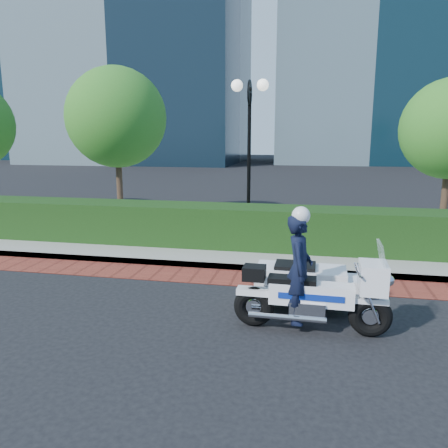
# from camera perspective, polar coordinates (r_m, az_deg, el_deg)

# --- Properties ---
(ground) EXTENTS (120.00, 120.00, 0.00)m
(ground) POSITION_cam_1_polar(r_m,az_deg,el_deg) (7.99, -9.59, -9.76)
(ground) COLOR black
(ground) RESTS_ON ground
(brick_strip) EXTENTS (60.00, 1.00, 0.01)m
(brick_strip) POSITION_cam_1_polar(r_m,az_deg,el_deg) (9.32, -6.30, -6.50)
(brick_strip) COLOR maroon
(brick_strip) RESTS_ON ground
(sidewalk) EXTENTS (60.00, 8.00, 0.15)m
(sidewalk) POSITION_cam_1_polar(r_m,az_deg,el_deg) (13.51, -0.54, -0.46)
(sidewalk) COLOR gray
(sidewalk) RESTS_ON ground
(hedge_main) EXTENTS (18.00, 1.20, 1.00)m
(hedge_main) POSITION_cam_1_polar(r_m,az_deg,el_deg) (11.11, -3.10, -0.08)
(hedge_main) COLOR black
(hedge_main) RESTS_ON sidewalk
(lamppost) EXTENTS (1.02, 0.70, 4.21)m
(lamppost) POSITION_cam_1_polar(r_m,az_deg,el_deg) (12.26, 3.32, 11.87)
(lamppost) COLOR black
(lamppost) RESTS_ON sidewalk
(tree_b) EXTENTS (3.20, 3.20, 4.89)m
(tree_b) POSITION_cam_1_polar(r_m,az_deg,el_deg) (14.82, -13.88, 13.33)
(tree_b) COLOR #332319
(tree_b) RESTS_ON sidewalk
(tower_far_left) EXTENTS (16.00, 14.00, 34.00)m
(tower_far_left) POSITION_cam_1_polar(r_m,az_deg,el_deg) (67.10, -26.36, 22.52)
(tower_far_left) COLOR black
(tower_far_left) RESTS_ON ground
(police_motorcycle) EXTENTS (2.33, 1.64, 1.88)m
(police_motorcycle) POSITION_cam_1_polar(r_m,az_deg,el_deg) (6.93, 10.60, -7.48)
(police_motorcycle) COLOR black
(police_motorcycle) RESTS_ON ground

